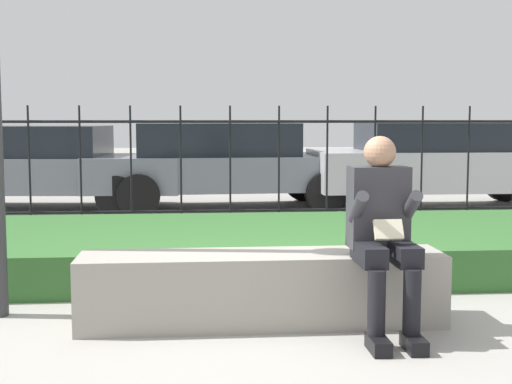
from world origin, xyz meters
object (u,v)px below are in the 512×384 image
car_parked_center (225,163)px  car_parked_left (31,165)px  car_parked_right (445,162)px  stone_bench (262,292)px  person_seated_reader (382,226)px

car_parked_center → car_parked_left: size_ratio=0.95×
car_parked_center → car_parked_right: bearing=-7.8°
car_parked_left → stone_bench: bearing=-60.7°
person_seated_reader → car_parked_left: (-3.73, 6.80, -0.02)m
stone_bench → car_parked_right: bearing=60.4°
stone_bench → car_parked_center: (0.02, 6.38, 0.49)m
car_parked_right → person_seated_reader: bearing=-113.1°
car_parked_left → car_parked_right: car_parked_right is taller
person_seated_reader → car_parked_right: car_parked_right is taller
stone_bench → car_parked_left: size_ratio=0.52×
stone_bench → car_parked_left: (-2.98, 6.51, 0.47)m
stone_bench → car_parked_right: car_parked_right is taller
person_seated_reader → car_parked_left: car_parked_left is taller
stone_bench → car_parked_left: 7.17m
stone_bench → car_parked_right: 7.02m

